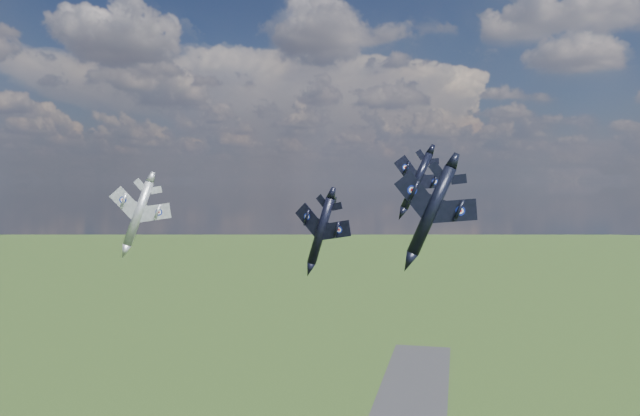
% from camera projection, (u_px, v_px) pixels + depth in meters
% --- Properties ---
extents(jet_lead_navy, '(13.78, 16.22, 5.87)m').
position_uv_depth(jet_lead_navy, '(321.00, 231.00, 90.83)').
color(jet_lead_navy, black).
extents(jet_right_navy, '(11.18, 14.23, 6.28)m').
position_uv_depth(jet_right_navy, '(431.00, 211.00, 63.88)').
color(jet_right_navy, black).
extents(jet_high_navy, '(13.63, 15.89, 6.61)m').
position_uv_depth(jet_high_navy, '(417.00, 181.00, 101.03)').
color(jet_high_navy, black).
extents(jet_left_silver, '(14.68, 16.65, 6.06)m').
position_uv_depth(jet_left_silver, '(138.00, 213.00, 93.48)').
color(jet_left_silver, gray).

